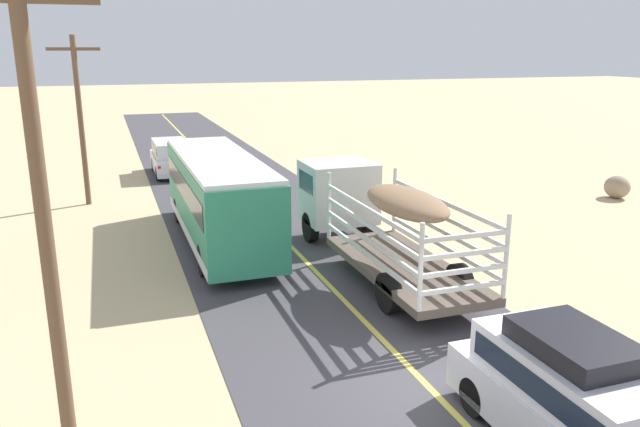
{
  "coord_description": "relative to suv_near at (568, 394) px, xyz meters",
  "views": [
    {
      "loc": [
        -5.97,
        -10.15,
        6.91
      ],
      "look_at": [
        0.0,
        6.9,
        2.05
      ],
      "focal_mm": 34.41,
      "sensor_mm": 36.0,
      "label": 1
    }
  ],
  "objects": [
    {
      "name": "power_pole_mid",
      "position": [
        -8.16,
        21.91,
        2.89
      ],
      "size": [
        2.2,
        0.24,
        7.51
      ],
      "color": "brown",
      "rests_on": "ground"
    },
    {
      "name": "car_far",
      "position": [
        -3.82,
        27.53,
        -0.06
      ],
      "size": [
        1.9,
        4.62,
        1.93
      ],
      "color": "silver",
      "rests_on": "road_surface"
    },
    {
      "name": "road_surface",
      "position": [
        -1.18,
        2.7,
        -1.14
      ],
      "size": [
        8.0,
        120.0,
        0.02
      ],
      "primitive_type": "cube",
      "color": "#423F44",
      "rests_on": "ground"
    },
    {
      "name": "suv_near",
      "position": [
        0.0,
        0.0,
        0.0
      ],
      "size": [
        1.9,
        4.62,
        2.29
      ],
      "color": "silver",
      "rests_on": "road_surface"
    },
    {
      "name": "boulder_near_shoulder",
      "position": [
        15.7,
        14.83,
        -0.61
      ],
      "size": [
        1.1,
        1.23,
        1.07
      ],
      "primitive_type": "ellipsoid",
      "color": "gray",
      "rests_on": "ground"
    },
    {
      "name": "road_centre_line",
      "position": [
        -1.18,
        2.7,
        -1.13
      ],
      "size": [
        0.16,
        117.6,
        0.0
      ],
      "primitive_type": "cube",
      "color": "#D8CC4C",
      "rests_on": "road_surface"
    },
    {
      "name": "livestock_truck",
      "position": [
        0.76,
        10.96,
        0.64
      ],
      "size": [
        2.53,
        9.7,
        3.02
      ],
      "color": "silver",
      "rests_on": "road_surface"
    },
    {
      "name": "bus",
      "position": [
        -3.48,
        14.13,
        0.6
      ],
      "size": [
        2.54,
        10.0,
        3.21
      ],
      "color": "#2D8C66",
      "rests_on": "road_surface"
    },
    {
      "name": "power_pole_near",
      "position": [
        -8.16,
        2.44,
        3.24
      ],
      "size": [
        2.2,
        0.24,
        8.2
      ],
      "color": "brown",
      "rests_on": "ground"
    },
    {
      "name": "ground_plane",
      "position": [
        -1.18,
        2.7,
        -1.15
      ],
      "size": [
        240.0,
        240.0,
        0.0
      ],
      "primitive_type": "plane",
      "color": "#CCB284"
    }
  ]
}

